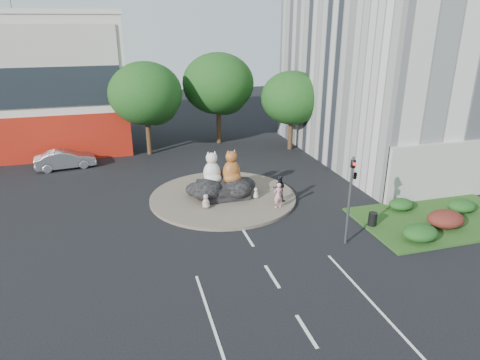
# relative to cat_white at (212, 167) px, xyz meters

# --- Properties ---
(ground) EXTENTS (120.00, 120.00, 0.00)m
(ground) POSITION_rel_cat_white_xyz_m (0.68, -10.29, -2.23)
(ground) COLOR black
(ground) RESTS_ON ground
(roundabout_island) EXTENTS (10.00, 10.00, 0.20)m
(roundabout_island) POSITION_rel_cat_white_xyz_m (0.68, -0.29, -2.13)
(roundabout_island) COLOR brown
(roundabout_island) RESTS_ON ground
(rock_plinth) EXTENTS (3.20, 2.60, 0.90)m
(rock_plinth) POSITION_rel_cat_white_xyz_m (0.68, -0.29, -1.58)
(rock_plinth) COLOR black
(rock_plinth) RESTS_ON roundabout_island
(grass_verge) EXTENTS (10.00, 6.00, 0.12)m
(grass_verge) POSITION_rel_cat_white_xyz_m (12.68, -7.29, -2.17)
(grass_verge) COLOR #1E4517
(grass_verge) RESTS_ON ground
(tree_left) EXTENTS (6.46, 6.46, 8.27)m
(tree_left) POSITION_rel_cat_white_xyz_m (-3.26, 11.78, 3.02)
(tree_left) COLOR #382314
(tree_left) RESTS_ON ground
(tree_mid) EXTENTS (6.84, 6.84, 8.76)m
(tree_mid) POSITION_rel_cat_white_xyz_m (3.74, 13.78, 3.33)
(tree_mid) COLOR #382314
(tree_mid) RESTS_ON ground
(tree_right) EXTENTS (5.70, 5.70, 7.30)m
(tree_right) POSITION_rel_cat_white_xyz_m (9.74, 9.78, 2.40)
(tree_right) COLOR #382314
(tree_right) RESTS_ON ground
(hedge_near_green) EXTENTS (2.00, 1.60, 0.90)m
(hedge_near_green) POSITION_rel_cat_white_xyz_m (9.68, -9.29, -1.66)
(hedge_near_green) COLOR #133C13
(hedge_near_green) RESTS_ON grass_verge
(hedge_red) EXTENTS (2.20, 1.76, 0.99)m
(hedge_red) POSITION_rel_cat_white_xyz_m (12.18, -8.29, -1.62)
(hedge_red) COLOR #471313
(hedge_red) RESTS_ON grass_verge
(hedge_mid_green) EXTENTS (1.80, 1.44, 0.81)m
(hedge_mid_green) POSITION_rel_cat_white_xyz_m (14.68, -6.79, -1.71)
(hedge_mid_green) COLOR #133C13
(hedge_mid_green) RESTS_ON grass_verge
(hedge_back_green) EXTENTS (1.60, 1.28, 0.72)m
(hedge_back_green) POSITION_rel_cat_white_xyz_m (11.18, -5.49, -1.75)
(hedge_back_green) COLOR #133C13
(hedge_back_green) RESTS_ON grass_verge
(traffic_light) EXTENTS (0.44, 1.24, 5.00)m
(traffic_light) POSITION_rel_cat_white_xyz_m (5.77, -8.29, 1.39)
(traffic_light) COLOR #595B60
(traffic_light) RESTS_ON ground
(street_lamp) EXTENTS (2.34, 0.22, 8.06)m
(street_lamp) POSITION_rel_cat_white_xyz_m (13.49, -2.29, 2.32)
(street_lamp) COLOR #595B60
(street_lamp) RESTS_ON ground
(cat_white) EXTENTS (1.36, 1.18, 2.26)m
(cat_white) POSITION_rel_cat_white_xyz_m (0.00, 0.00, 0.00)
(cat_white) COLOR beige
(cat_white) RESTS_ON rock_plinth
(cat_tabby) EXTENTS (1.53, 1.37, 2.34)m
(cat_tabby) POSITION_rel_cat_white_xyz_m (1.31, -0.24, 0.04)
(cat_tabby) COLOR #BD7A27
(cat_tabby) RESTS_ON rock_plinth
(kitten_calico) EXTENTS (0.74, 0.71, 0.95)m
(kitten_calico) POSITION_rel_cat_white_xyz_m (-0.85, -1.95, -1.56)
(kitten_calico) COLOR silver
(kitten_calico) RESTS_ON roundabout_island
(kitten_white) EXTENTS (0.61, 0.61, 0.77)m
(kitten_white) POSITION_rel_cat_white_xyz_m (2.71, -1.29, -1.65)
(kitten_white) COLOR beige
(kitten_white) RESTS_ON roundabout_island
(pedestrian_pink) EXTENTS (0.70, 0.54, 1.70)m
(pedestrian_pink) POSITION_rel_cat_white_xyz_m (3.60, -3.21, -1.18)
(pedestrian_pink) COLOR pink
(pedestrian_pink) RESTS_ON roundabout_island
(pedestrian_dark) EXTENTS (1.08, 1.00, 1.79)m
(pedestrian_dark) POSITION_rel_cat_white_xyz_m (4.05, -2.19, -1.14)
(pedestrian_dark) COLOR black
(pedestrian_dark) RESTS_ON roundabout_island
(parked_car) EXTENTS (4.93, 2.29, 1.56)m
(parked_car) POSITION_rel_cat_white_xyz_m (-10.34, 9.46, -1.45)
(parked_car) COLOR #B2B4BB
(parked_car) RESTS_ON ground
(litter_bin) EXTENTS (0.65, 0.65, 0.80)m
(litter_bin) POSITION_rel_cat_white_xyz_m (8.18, -6.94, -1.71)
(litter_bin) COLOR black
(litter_bin) RESTS_ON grass_verge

